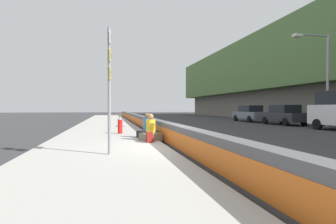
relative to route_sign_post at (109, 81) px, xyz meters
The scene contains 11 objects.
ground_plane 3.48m from the route_sign_post, 64.78° to the right, with size 160.00×160.00×0.00m, color #353538.
sidewalk_strip 2.45m from the route_sign_post, 12.03° to the left, with size 80.00×4.40×0.14m, color #A8A59E.
jersey_barrier 3.22m from the route_sign_post, 64.74° to the right, with size 76.00×0.45×0.85m.
route_sign_post is the anchor object (origin of this frame).
fire_hydrant 6.42m from the route_sign_post, ahead, with size 0.26×0.46×0.88m.
seated_person_foreground 3.88m from the route_sign_post, 28.43° to the right, with size 0.88×0.95×1.09m.
seated_person_middle 4.70m from the route_sign_post, 22.22° to the right, with size 0.86×0.94×1.10m.
backpack 3.40m from the route_sign_post, 32.37° to the right, with size 0.32×0.28×0.40m.
street_lamp 18.39m from the route_sign_post, 58.81° to the right, with size 0.44×3.08×7.01m.
parked_car_third 19.28m from the route_sign_post, 49.48° to the right, with size 4.50×1.96×1.71m.
parked_car_fourth 23.13m from the route_sign_post, 38.93° to the right, with size 4.54×2.02×1.71m.
Camera 1 is at (-8.96, 2.43, 1.47)m, focal length 28.79 mm.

